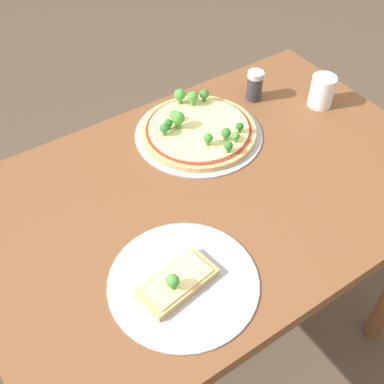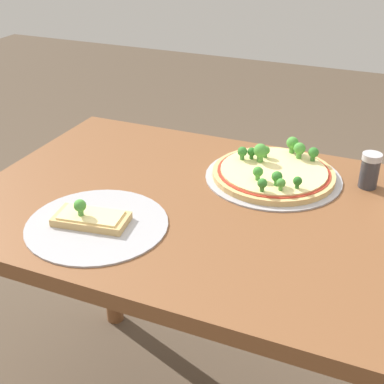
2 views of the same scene
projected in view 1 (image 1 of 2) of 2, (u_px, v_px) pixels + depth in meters
The scene contains 6 objects.
ground_plane at pixel (206, 338), 1.67m from camera, with size 8.00×8.00×0.00m, color brown.
dining_table at pixel (212, 219), 1.21m from camera, with size 1.12×0.73×0.76m.
pizza_tray_whole at pixel (198, 129), 1.24m from camera, with size 0.33×0.33×0.07m.
pizza_tray_slice at pixel (181, 282), 0.93m from camera, with size 0.30×0.30×0.06m.
drinking_cup at pixel (322, 91), 1.31m from camera, with size 0.07×0.07×0.09m, color white.
condiment_shaker at pixel (255, 85), 1.33m from camera, with size 0.05×0.05×0.09m.
Camera 1 is at (-0.48, -0.62, 1.57)m, focal length 45.00 mm.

